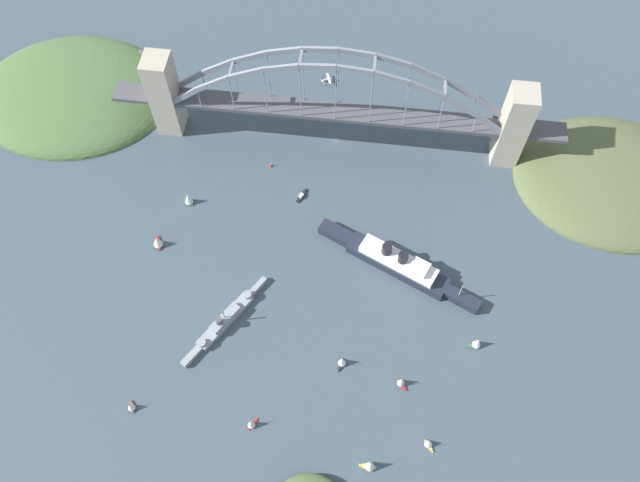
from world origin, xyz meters
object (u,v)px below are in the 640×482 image
at_px(seaplane_taxiing_near_bridge, 327,80).
at_px(small_boat_1, 251,424).
at_px(small_boat_4, 477,343).
at_px(small_boat_3, 131,407).
at_px(small_boat_7, 157,241).
at_px(channel_marker_buoy, 271,165).
at_px(harbor_arch_bridge, 336,109).
at_px(naval_cruiser, 225,320).
at_px(small_boat_8, 342,361).
at_px(small_boat_0, 188,198).
at_px(ocean_liner, 397,263).
at_px(small_boat_9, 370,465).
at_px(small_boat_5, 401,382).
at_px(small_boat_2, 302,196).
at_px(small_boat_6, 429,444).

distance_m(seaplane_taxiing_near_bridge, small_boat_1, 236.45).
bearing_deg(small_boat_4, small_boat_3, 17.64).
bearing_deg(small_boat_7, channel_marker_buoy, -130.89).
height_order(harbor_arch_bridge, naval_cruiser, harbor_arch_bridge).
height_order(seaplane_taxiing_near_bridge, small_boat_8, small_boat_8).
distance_m(seaplane_taxiing_near_bridge, small_boat_8, 201.04).
bearing_deg(small_boat_0, small_boat_7, 70.53).
height_order(ocean_liner, small_boat_9, ocean_liner).
distance_m(small_boat_8, channel_marker_buoy, 136.14).
xyz_separation_m(seaplane_taxiing_near_bridge, small_boat_3, (72.73, 235.01, 1.03)).
bearing_deg(small_boat_9, small_boat_0, -49.18).
bearing_deg(channel_marker_buoy, small_boat_0, 36.48).
distance_m(small_boat_1, small_boat_9, 61.68).
height_order(small_boat_1, small_boat_5, small_boat_5).
distance_m(small_boat_7, channel_marker_buoy, 85.34).
bearing_deg(small_boat_0, small_boat_9, 130.82).
bearing_deg(small_boat_9, small_boat_1, -11.97).
bearing_deg(small_boat_8, small_boat_0, -41.31).
bearing_deg(small_boat_0, ocean_liner, 167.10).
xyz_separation_m(small_boat_2, small_boat_6, (-82.16, 139.26, 2.21)).
height_order(naval_cruiser, small_boat_6, naval_cruiser).
bearing_deg(harbor_arch_bridge, small_boat_6, 109.81).
height_order(harbor_arch_bridge, small_boat_8, harbor_arch_bridge).
bearing_deg(small_boat_8, small_boat_9, 110.44).
bearing_deg(small_boat_7, small_boat_0, -109.47).
distance_m(seaplane_taxiing_near_bridge, small_boat_4, 206.18).
bearing_deg(small_boat_8, small_boat_3, 19.36).
relative_size(harbor_arch_bridge, channel_marker_buoy, 100.57).
bearing_deg(small_boat_8, naval_cruiser, -13.42).
relative_size(naval_cruiser, small_boat_1, 7.04).
bearing_deg(small_boat_5, small_boat_7, -24.45).
distance_m(ocean_liner, small_boat_2, 73.70).
xyz_separation_m(seaplane_taxiing_near_bridge, channel_marker_buoy, (27.11, 75.45, -1.06)).
height_order(seaplane_taxiing_near_bridge, channel_marker_buoy, seaplane_taxiing_near_bridge).
distance_m(ocean_liner, small_boat_6, 99.69).
xyz_separation_m(small_boat_4, small_boat_8, (70.18, 18.87, -0.19)).
xyz_separation_m(small_boat_0, small_boat_2, (-67.07, -12.80, -3.78)).
height_order(seaplane_taxiing_near_bridge, small_boat_1, small_boat_1).
height_order(naval_cruiser, channel_marker_buoy, naval_cruiser).
bearing_deg(harbor_arch_bridge, small_boat_9, 101.01).
relative_size(small_boat_1, channel_marker_buoy, 2.96).
relative_size(small_boat_6, small_boat_9, 0.63).
bearing_deg(small_boat_2, channel_marker_buoy, -42.22).
bearing_deg(ocean_liner, small_boat_4, 137.09).
distance_m(small_boat_1, channel_marker_buoy, 161.59).
bearing_deg(ocean_liner, seaplane_taxiing_near_bridge, -68.00).
xyz_separation_m(ocean_liner, small_boat_4, (-45.26, 42.08, -1.04)).
height_order(small_boat_2, small_boat_8, small_boat_8).
bearing_deg(small_boat_9, harbor_arch_bridge, -78.99).
bearing_deg(seaplane_taxiing_near_bridge, small_boat_6, 108.23).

